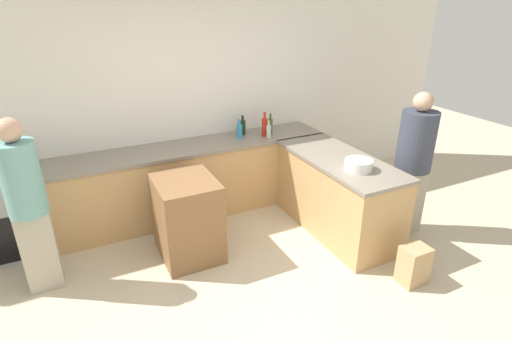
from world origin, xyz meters
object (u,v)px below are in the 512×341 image
(mixing_bowl, at_px, (359,165))
(paper_bag, at_px, (414,265))
(olive_oil_bottle, at_px, (270,126))
(range_oven, at_px, (15,213))
(hot_sauce_bottle, at_px, (265,127))
(person_by_range, at_px, (27,202))
(island_table, at_px, (188,218))
(dish_soap_bottle, at_px, (239,130))
(vinegar_bottle_clear, at_px, (269,131))
(person_at_peninsula, at_px, (413,161))
(wine_bottle_dark, at_px, (243,127))

(mixing_bowl, distance_m, paper_bag, 1.08)
(mixing_bowl, height_order, olive_oil_bottle, olive_oil_bottle)
(range_oven, relative_size, hot_sauce_bottle, 2.92)
(range_oven, relative_size, paper_bag, 2.34)
(person_by_range, distance_m, paper_bag, 3.49)
(island_table, bearing_deg, paper_bag, -38.09)
(hot_sauce_bottle, bearing_deg, range_oven, 178.73)
(range_oven, xyz_separation_m, dish_soap_bottle, (2.54, 0.01, 0.53))
(range_oven, relative_size, island_table, 1.05)
(mixing_bowl, xyz_separation_m, paper_bag, (0.11, -0.77, -0.75))
(paper_bag, bearing_deg, island_table, 141.91)
(hot_sauce_bottle, bearing_deg, vinegar_bottle_clear, -79.47)
(person_at_peninsula, bearing_deg, olive_oil_bottle, 122.75)
(olive_oil_bottle, bearing_deg, island_table, -149.12)
(mixing_bowl, xyz_separation_m, dish_soap_bottle, (-0.67, 1.45, 0.04))
(island_table, distance_m, olive_oil_bottle, 1.71)
(wine_bottle_dark, distance_m, paper_bag, 2.56)
(hot_sauce_bottle, xyz_separation_m, olive_oil_bottle, (0.11, 0.05, -0.02))
(island_table, distance_m, hot_sauce_bottle, 1.61)
(island_table, relative_size, person_at_peninsula, 0.53)
(mixing_bowl, distance_m, person_at_peninsula, 0.71)
(olive_oil_bottle, xyz_separation_m, paper_bag, (0.36, -2.20, -0.80))
(vinegar_bottle_clear, xyz_separation_m, person_by_range, (-2.65, -0.61, -0.08))
(olive_oil_bottle, height_order, wine_bottle_dark, olive_oil_bottle)
(olive_oil_bottle, distance_m, vinegar_bottle_clear, 0.16)
(paper_bag, bearing_deg, person_by_range, 154.85)
(range_oven, height_order, vinegar_bottle_clear, vinegar_bottle_clear)
(dish_soap_bottle, distance_m, wine_bottle_dark, 0.14)
(island_table, distance_m, dish_soap_bottle, 1.41)
(range_oven, xyz_separation_m, mixing_bowl, (3.21, -1.44, 0.49))
(range_oven, distance_m, person_by_range, 0.91)
(island_table, height_order, mixing_bowl, mixing_bowl)
(hot_sauce_bottle, bearing_deg, paper_bag, -77.78)
(wine_bottle_dark, height_order, person_by_range, person_by_range)
(range_oven, xyz_separation_m, wine_bottle_dark, (2.64, 0.12, 0.53))
(wine_bottle_dark, bearing_deg, hot_sauce_bottle, -39.61)
(island_table, xyz_separation_m, olive_oil_bottle, (1.39, 0.83, 0.56))
(island_table, xyz_separation_m, vinegar_bottle_clear, (1.30, 0.70, 0.54))
(olive_oil_bottle, relative_size, person_by_range, 0.16)
(dish_soap_bottle, bearing_deg, island_table, -138.43)
(dish_soap_bottle, height_order, person_at_peninsula, person_at_peninsula)
(island_table, height_order, vinegar_bottle_clear, vinegar_bottle_clear)
(dish_soap_bottle, bearing_deg, wine_bottle_dark, 47.97)
(range_oven, xyz_separation_m, olive_oil_bottle, (2.96, -0.02, 0.54))
(range_oven, bearing_deg, olive_oil_bottle, -0.31)
(island_table, bearing_deg, mixing_bowl, -19.98)
(mixing_bowl, bearing_deg, vinegar_bottle_clear, 104.79)
(mixing_bowl, relative_size, person_at_peninsula, 0.17)
(dish_soap_bottle, bearing_deg, person_at_peninsula, -47.78)
(person_by_range, height_order, person_at_peninsula, person_by_range)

